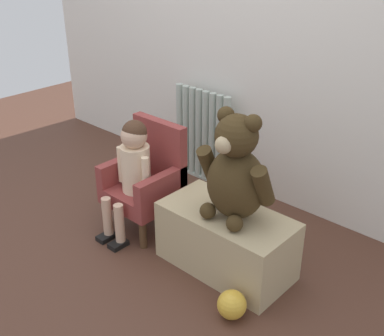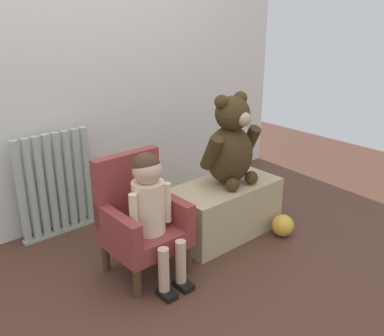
# 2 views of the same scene
# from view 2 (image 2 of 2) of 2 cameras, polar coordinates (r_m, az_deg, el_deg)

# --- Properties ---
(ground_plane) EXTENTS (6.00, 6.00, 0.00)m
(ground_plane) POSITION_cam_2_polar(r_m,az_deg,el_deg) (2.23, -0.31, -17.35)
(ground_plane) COLOR #4E2F22
(back_wall) EXTENTS (3.80, 0.05, 2.40)m
(back_wall) POSITION_cam_2_polar(r_m,az_deg,el_deg) (2.79, -17.44, 16.22)
(back_wall) COLOR silver
(back_wall) RESTS_ON ground_plane
(radiator) EXTENTS (0.50, 0.05, 0.67)m
(radiator) POSITION_cam_2_polar(r_m,az_deg,el_deg) (2.80, -17.68, -2.20)
(radiator) COLOR #A9B9AD
(radiator) RESTS_ON ground_plane
(child_armchair) EXTENTS (0.39, 0.37, 0.65)m
(child_armchair) POSITION_cam_2_polar(r_m,az_deg,el_deg) (2.33, -6.94, -6.73)
(child_armchair) COLOR brown
(child_armchair) RESTS_ON ground_plane
(child_figure) EXTENTS (0.25, 0.35, 0.70)m
(child_figure) POSITION_cam_2_polar(r_m,az_deg,el_deg) (2.19, -5.51, -4.34)
(child_figure) COLOR beige
(child_figure) RESTS_ON ground_plane
(low_bench) EXTENTS (0.71, 0.36, 0.34)m
(low_bench) POSITION_cam_2_polar(r_m,az_deg,el_deg) (2.74, 4.32, -5.45)
(low_bench) COLOR tan
(low_bench) RESTS_ON ground_plane
(large_teddy_bear) EXTENTS (0.41, 0.29, 0.56)m
(large_teddy_bear) POSITION_cam_2_polar(r_m,az_deg,el_deg) (2.61, 5.17, 3.09)
(large_teddy_bear) COLOR #3D2D16
(large_teddy_bear) RESTS_ON low_bench
(toy_ball) EXTENTS (0.14, 0.14, 0.14)m
(toy_ball) POSITION_cam_2_polar(r_m,az_deg,el_deg) (2.81, 12.02, -7.50)
(toy_ball) COLOR gold
(toy_ball) RESTS_ON ground_plane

